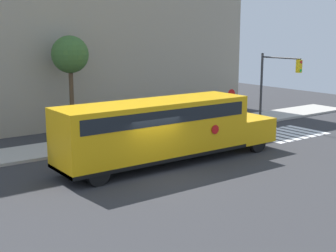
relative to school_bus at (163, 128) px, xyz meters
name	(u,v)px	position (x,y,z in m)	size (l,w,h in m)	color
ground_plane	(154,173)	(-1.25, -1.02, -1.75)	(60.00, 60.00, 0.00)	#333335
sidewalk_strip	(88,144)	(-1.25, 5.48, -1.68)	(44.00, 3.00, 0.15)	#B2ADA3
building_backdrop	(38,29)	(-1.25, 11.98, 4.62)	(32.00, 4.00, 12.75)	#9E937F
crosswalk_stripes	(286,134)	(10.07, 0.98, -1.75)	(4.70, 3.20, 0.01)	white
school_bus	(163,128)	(0.00, 0.00, 0.00)	(11.79, 2.57, 3.06)	#EAA80F
stop_sign	(231,102)	(8.85, 4.68, -0.13)	(0.64, 0.10, 2.50)	#38383A
traffic_light	(275,78)	(11.22, 3.10, 1.46)	(0.28, 3.29, 4.81)	#38383A
tree_near_sidewalk	(70,56)	(-0.79, 8.38, 3.07)	(2.21, 2.21, 6.00)	brown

